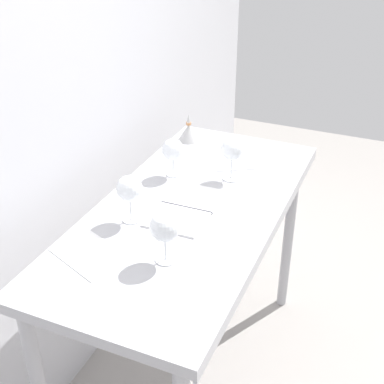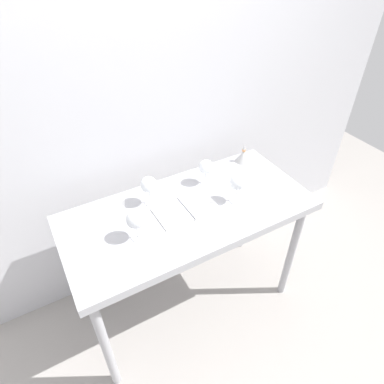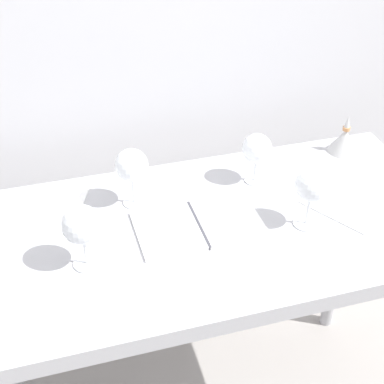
{
  "view_description": "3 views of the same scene",
  "coord_description": "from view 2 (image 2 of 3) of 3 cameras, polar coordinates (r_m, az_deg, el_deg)",
  "views": [
    {
      "loc": [
        -1.55,
        -0.68,
        1.94
      ],
      "look_at": [
        0.03,
        -0.0,
        0.95
      ],
      "focal_mm": 49.93,
      "sensor_mm": 36.0,
      "label": 1
    },
    {
      "loc": [
        -0.66,
        -1.21,
        2.14
      ],
      "look_at": [
        0.03,
        0.01,
        1.0
      ],
      "focal_mm": 31.1,
      "sensor_mm": 36.0,
      "label": 2
    },
    {
      "loc": [
        -0.35,
        -1.1,
        1.87
      ],
      "look_at": [
        -0.02,
        0.03,
        0.99
      ],
      "focal_mm": 51.68,
      "sensor_mm": 36.0,
      "label": 3
    }
  ],
  "objects": [
    {
      "name": "decanter_funnel",
      "position": [
        2.23,
        8.79,
        6.14
      ],
      "size": [
        0.1,
        0.1,
        0.13
      ],
      "color": "#B5B5B5",
      "rests_on": "steel_counter"
    },
    {
      "name": "wine_glass_near_left",
      "position": [
        1.63,
        -9.63,
        -4.69
      ],
      "size": [
        0.1,
        0.1,
        0.18
      ],
      "color": "white",
      "rests_on": "steel_counter"
    },
    {
      "name": "tasting_sheet_lower",
      "position": [
        1.87,
        -13.98,
        -3.66
      ],
      "size": [
        0.24,
        0.28,
        0.0
      ],
      "primitive_type": "cube",
      "rotation": [
        0.0,
        0.0,
        -0.37
      ],
      "color": "white",
      "rests_on": "steel_counter"
    },
    {
      "name": "wine_glass_far_left",
      "position": [
        1.83,
        -7.44,
        1.15
      ],
      "size": [
        0.09,
        0.09,
        0.18
      ],
      "color": "white",
      "rests_on": "steel_counter"
    },
    {
      "name": "tasting_sheet_upper",
      "position": [
        2.03,
        10.15,
        0.86
      ],
      "size": [
        0.27,
        0.28,
        0.0
      ],
      "primitive_type": "cube",
      "rotation": [
        0.0,
        0.0,
        0.54
      ],
      "color": "white",
      "rests_on": "steel_counter"
    },
    {
      "name": "ground_plane",
      "position": [
        2.55,
        -0.5,
        -18.09
      ],
      "size": [
        6.0,
        6.0,
        0.0
      ],
      "primitive_type": "plane",
      "color": "#9B9691"
    },
    {
      "name": "wine_glass_far_right",
      "position": [
        1.97,
        2.41,
        4.2
      ],
      "size": [
        0.09,
        0.09,
        0.16
      ],
      "color": "white",
      "rests_on": "steel_counter"
    },
    {
      "name": "open_notebook",
      "position": [
        1.84,
        -1.01,
        -2.96
      ],
      "size": [
        0.35,
        0.21,
        0.01
      ],
      "rotation": [
        0.0,
        0.0,
        0.02
      ],
      "color": "white",
      "rests_on": "steel_counter"
    },
    {
      "name": "wine_glass_near_right",
      "position": [
        1.84,
        7.79,
        1.55
      ],
      "size": [
        0.09,
        0.09,
        0.18
      ],
      "color": "white",
      "rests_on": "steel_counter"
    },
    {
      "name": "back_wall",
      "position": [
        2.01,
        -7.72,
        14.04
      ],
      "size": [
        3.8,
        0.04,
        2.6
      ],
      "primitive_type": "cube",
      "color": "silver",
      "rests_on": "ground_plane"
    },
    {
      "name": "steel_counter",
      "position": [
        1.92,
        -0.54,
        -5.31
      ],
      "size": [
        1.4,
        0.65,
        0.9
      ],
      "color": "#A4A4AA",
      "rests_on": "ground_plane"
    }
  ]
}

